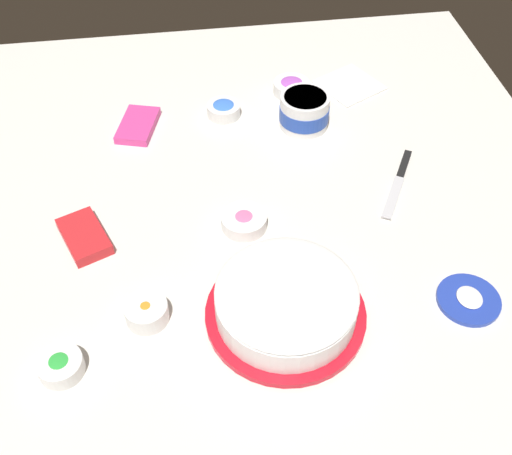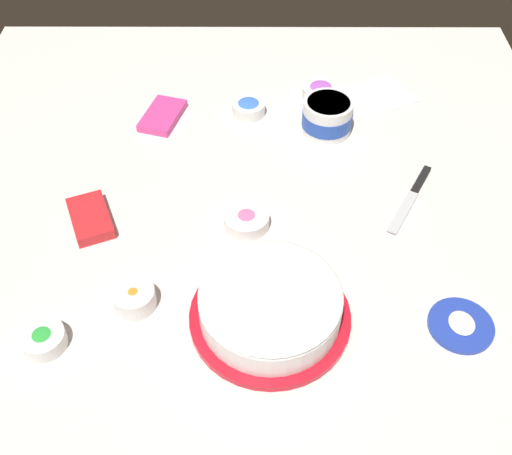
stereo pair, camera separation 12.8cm
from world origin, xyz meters
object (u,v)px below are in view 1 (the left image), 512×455
frosted_cake (286,303)px  frosting_tub (304,111)px  frosting_tub_lid (469,299)px  candy_box_lower (84,236)px  sprinkle_bowl_rainbow (291,87)px  paper_napkin (349,84)px  sprinkle_bowl_orange (146,311)px  candy_box_upper (138,125)px  sprinkle_bowl_pink (244,221)px  spreading_knife (400,177)px  sprinkle_bowl_green (60,365)px  sprinkle_bowl_blue (224,109)px

frosted_cake → frosting_tub: frosted_cake is taller
frosting_tub_lid → candy_box_lower: size_ratio=0.92×
frosting_tub_lid → sprinkle_bowl_rainbow: size_ratio=1.27×
paper_napkin → sprinkle_bowl_orange: bearing=140.6°
sprinkle_bowl_rainbow → candy_box_upper: size_ratio=0.69×
frosted_cake → frosting_tub: bearing=-14.6°
sprinkle_bowl_pink → sprinkle_bowl_rainbow: sprinkle_bowl_rainbow is taller
spreading_knife → sprinkle_bowl_green: 0.84m
frosted_cake → sprinkle_bowl_blue: frosted_cake is taller
sprinkle_bowl_green → candy_box_lower: sprinkle_bowl_green is taller
frosting_tub_lid → candy_box_upper: (0.64, 0.63, 0.00)m
frosting_tub → sprinkle_bowl_orange: size_ratio=1.52×
sprinkle_bowl_blue → paper_napkin: bearing=-76.9°
sprinkle_bowl_rainbow → candy_box_lower: (-0.47, 0.53, -0.01)m
paper_napkin → sprinkle_bowl_pink: bearing=143.5°
frosted_cake → spreading_knife: (0.34, -0.33, -0.04)m
sprinkle_bowl_rainbow → candy_box_upper: 0.42m
frosting_tub_lid → sprinkle_bowl_pink: sprinkle_bowl_pink is taller
spreading_knife → sprinkle_bowl_green: sprinkle_bowl_green is taller
sprinkle_bowl_pink → paper_napkin: bearing=-36.5°
frosted_cake → frosting_tub: size_ratio=2.44×
sprinkle_bowl_orange → candy_box_upper: bearing=0.9°
spreading_knife → paper_napkin: (0.39, 0.02, -0.00)m
frosting_tub → sprinkle_bowl_rainbow: 0.15m
frosted_cake → sprinkle_bowl_green: size_ratio=3.76×
candy_box_lower → candy_box_upper: size_ratio=0.95×
sprinkle_bowl_orange → frosting_tub_lid: bearing=-94.6°
frosting_tub → frosting_tub_lid: frosting_tub is taller
frosting_tub → paper_napkin: 0.23m
sprinkle_bowl_blue → candy_box_upper: bearing=96.2°
sprinkle_bowl_pink → paper_napkin: 0.60m
frosting_tub_lid → sprinkle_bowl_orange: 0.62m
paper_napkin → candy_box_upper: bearing=100.5°
frosting_tub → candy_box_upper: size_ratio=0.90×
sprinkle_bowl_blue → paper_napkin: (0.08, -0.36, -0.02)m
sprinkle_bowl_pink → candy_box_upper: bearing=30.6°
sprinkle_bowl_orange → candy_box_upper: 0.59m
sprinkle_bowl_orange → sprinkle_bowl_green: bearing=120.6°
sprinkle_bowl_blue → paper_napkin: size_ratio=0.58×
frosting_tub → frosting_tub_lid: (-0.59, -0.21, -0.04)m
spreading_knife → paper_napkin: size_ratio=1.44×
frosting_tub → frosted_cake: bearing=165.4°
sprinkle_bowl_orange → paper_napkin: size_ratio=0.55×
frosting_tub_lid → sprinkle_bowl_orange: size_ratio=1.49×
paper_napkin → frosting_tub: bearing=133.8°
frosted_cake → spreading_knife: bearing=-44.3°
sprinkle_bowl_orange → candy_box_lower: (0.22, 0.13, -0.01)m
candy_box_lower → sprinkle_bowl_green: bearing=152.5°
sprinkle_bowl_green → candy_box_upper: sprinkle_bowl_green is taller
sprinkle_bowl_green → sprinkle_bowl_rainbow: bearing=-35.7°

